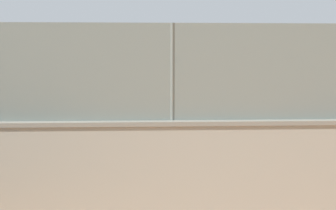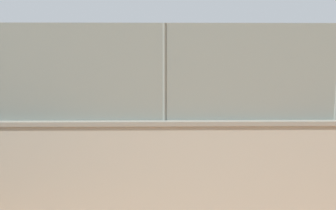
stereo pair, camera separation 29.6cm
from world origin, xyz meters
The scene contains 6 objects.
ground_plane centered at (0.00, 0.00, 0.00)m, with size 260.00×260.00×0.00m, color #B27247.
perimeter_wall centered at (-0.37, 13.38, 0.91)m, with size 28.25×1.28×1.80m.
fence_panel_on_wall centered at (-0.37, 13.38, 2.65)m, with size 27.74×0.95×1.71m.
player_baseline_waiting centered at (-1.97, 0.29, 0.97)m, with size 1.27×0.76×1.64m.
player_crossing_court centered at (-3.14, 8.13, 0.98)m, with size 0.70×0.91×1.66m.
sports_ball centered at (-3.16, 1.91, 1.39)m, with size 0.15×0.15×0.15m, color yellow.
Camera 1 is at (-1.78, 19.75, 2.90)m, focal length 38.91 mm.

